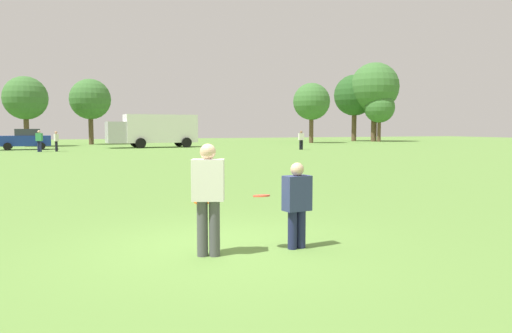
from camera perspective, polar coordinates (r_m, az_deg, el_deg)
name	(u,v)px	position (r m, az deg, el deg)	size (l,w,h in m)	color
ground_plane	(222,247)	(7.92, -4.10, -9.54)	(154.01, 154.01, 0.00)	#608C3D
player_thrower	(208,193)	(7.24, -5.70, -3.17)	(0.54, 0.43, 1.70)	#4C4C51
player_defender	(297,201)	(7.71, 4.88, -4.10)	(0.46, 0.30, 1.39)	#1E234C
frisbee	(261,196)	(7.57, 0.65, -3.49)	(0.27, 0.27, 0.05)	#E54C33
traffic_cone	(201,194)	(12.41, -6.51, -3.30)	(0.32, 0.32, 0.48)	#D8590C
parked_car_mid_right	(25,139)	(46.57, -25.71, 2.95)	(4.29, 2.40, 1.82)	navy
box_truck	(154,129)	(47.69, -12.00, 4.33)	(8.62, 3.32, 3.18)	white
bystander_sideline_watcher	(301,139)	(42.09, 5.38, 3.27)	(0.47, 0.29, 1.66)	black
bystander_far_jogger	(39,140)	(41.82, -24.34, 2.92)	(0.54, 0.44, 1.72)	#1E234C
bystander_field_marshal	(56,140)	(41.92, -22.63, 2.92)	(0.38, 0.51, 1.65)	black
tree_center_elm	(25,98)	(54.21, -25.71, 7.31)	(4.37, 4.37, 7.10)	brown
tree_east_birch	(90,99)	(58.18, -19.09, 7.54)	(4.58, 4.58, 7.45)	brown
tree_east_oak	(312,102)	(60.74, 6.61, 7.65)	(4.60, 4.60, 7.47)	brown
tree_far_east_pine	(354,95)	(70.11, 11.62, 8.26)	(5.78, 5.78, 9.39)	brown
tree_far_west_pine	(375,87)	(68.93, 13.91, 9.12)	(6.68, 6.68, 10.85)	brown
tree_horizon_center	(380,108)	(67.89, 14.45, 6.78)	(4.14, 4.14, 6.72)	brown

